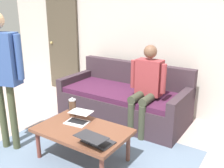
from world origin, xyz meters
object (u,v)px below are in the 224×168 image
laptop_left (96,140)px  french_press (73,107)px  couch (124,100)px  laptop_center (78,119)px  person_seated (147,84)px  interior_door (63,43)px  coffee_table (82,132)px  person_standing (1,65)px

laptop_left → french_press: (0.69, -0.42, 0.07)m
couch → laptop_center: size_ratio=6.16×
person_seated → couch: bearing=-24.7°
laptop_left → interior_door: bearing=-40.8°
french_press → couch: bearing=-97.9°
couch → laptop_left: (-0.54, 1.51, 0.15)m
laptop_left → french_press: bearing=-31.0°
coffee_table → person_standing: (0.97, 0.31, 0.75)m
person_seated → interior_door: bearing=-18.6°
laptop_left → person_standing: (1.31, 0.13, 0.66)m
laptop_center → person_seated: size_ratio=0.26×
laptop_left → person_seated: size_ratio=0.28×
french_press → person_standing: person_standing is taller
laptop_left → person_standing: bearing=5.7°
couch → person_seated: (-0.49, 0.23, 0.43)m
interior_door → person_seated: bearing=161.4°
person_standing → person_seated: (-1.26, -1.41, -0.39)m
laptop_center → person_seated: person_seated is taller
couch → laptop_left: 1.61m
couch → laptop_left: couch is taller
interior_door → person_standing: size_ratio=1.17×
laptop_left → person_seated: 1.31m
french_press → person_standing: size_ratio=0.15×
interior_door → couch: size_ratio=0.99×
laptop_center → interior_door: bearing=-42.9°
french_press → person_standing: (0.62, 0.55, 0.59)m
couch → person_seated: 0.69m
person_seated → laptop_left: bearing=92.0°
laptop_center → person_standing: person_standing is taller
interior_door → person_standing: 2.48m
laptop_center → couch: bearing=-88.1°
couch → french_press: 1.13m
couch → person_standing: size_ratio=1.18×
laptop_center → person_seated: 1.11m
laptop_center → person_seated: (-0.45, -0.98, 0.28)m
person_seated → person_standing: bearing=48.3°
laptop_left → laptop_center: 0.58m
person_standing → person_seated: bearing=-131.7°
person_standing → couch: bearing=-115.1°
coffee_table → person_standing: bearing=17.6°
laptop_left → laptop_center: size_ratio=1.07×
interior_door → person_seated: 2.52m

